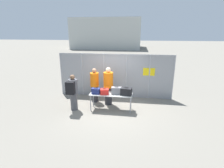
% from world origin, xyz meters
% --- Properties ---
extents(ground_plane, '(120.00, 120.00, 0.00)m').
position_xyz_m(ground_plane, '(0.00, 0.00, 0.00)').
color(ground_plane, slate).
extents(fence_section, '(6.09, 0.07, 2.33)m').
position_xyz_m(fence_section, '(0.01, 1.65, 1.21)').
color(fence_section, '#9EA0A5').
rests_on(fence_section, ground_plane).
extents(inspection_table, '(1.90, 0.61, 0.77)m').
position_xyz_m(inspection_table, '(0.06, -0.09, 0.70)').
color(inspection_table, silver).
rests_on(inspection_table, ground_plane).
extents(suitcase_navy, '(0.39, 0.23, 0.28)m').
position_xyz_m(suitcase_navy, '(-0.60, -0.17, 0.90)').
color(suitcase_navy, navy).
rests_on(suitcase_navy, inspection_table).
extents(suitcase_red, '(0.41, 0.36, 0.27)m').
position_xyz_m(suitcase_red, '(-0.22, -0.16, 0.89)').
color(suitcase_red, red).
rests_on(suitcase_red, inspection_table).
extents(suitcase_grey, '(0.48, 0.27, 0.34)m').
position_xyz_m(suitcase_grey, '(0.31, -0.06, 0.93)').
color(suitcase_grey, slate).
rests_on(suitcase_grey, inspection_table).
extents(suitcase_black, '(0.51, 0.39, 0.35)m').
position_xyz_m(suitcase_black, '(0.74, -0.12, 0.93)').
color(suitcase_black, black).
rests_on(suitcase_black, inspection_table).
extents(traveler_hooded, '(0.41, 0.63, 1.65)m').
position_xyz_m(traveler_hooded, '(-1.61, -0.38, 0.91)').
color(traveler_hooded, '#4C4C51').
rests_on(traveler_hooded, ground_plane).
extents(security_worker_near, '(0.46, 0.46, 1.85)m').
position_xyz_m(security_worker_near, '(-0.16, 0.51, 0.95)').
color(security_worker_near, '#2D2D33').
rests_on(security_worker_near, ground_plane).
extents(security_worker_far, '(0.43, 0.43, 1.73)m').
position_xyz_m(security_worker_far, '(-0.90, 0.76, 0.89)').
color(security_worker_far, '#2D2D33').
rests_on(security_worker_far, ground_plane).
extents(utility_trailer, '(3.54, 1.94, 0.62)m').
position_xyz_m(utility_trailer, '(0.89, 3.38, 0.37)').
color(utility_trailer, silver).
rests_on(utility_trailer, ground_plane).
extents(distant_hangar, '(13.40, 10.00, 5.85)m').
position_xyz_m(distant_hangar, '(-5.25, 30.13, 2.93)').
color(distant_hangar, '#B2B7B2').
rests_on(distant_hangar, ground_plane).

